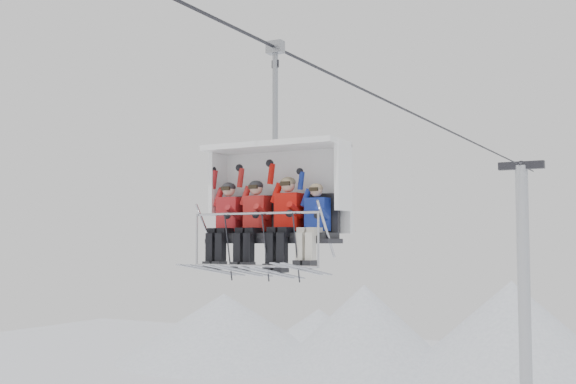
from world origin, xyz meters
The scene contains 8 objects.
ridgeline centered at (-1.58, 42.05, 2.84)m, with size 72.00×21.00×7.00m.
lift_tower_right centered at (0.00, 22.00, 5.78)m, with size 2.00×1.80×13.48m.
haul_cable centered at (0.00, 0.00, 13.30)m, with size 0.06×0.06×50.00m, color #29292E.
chairlift_carrier centered at (0.00, -0.34, 10.72)m, with size 2.58×1.17×3.98m.
skier_far_left centered at (-0.90, -0.65, 10.22)m, with size 0.42×1.69×1.66m.
skier_center_left centered at (-0.33, -0.65, 10.23)m, with size 0.42×1.69×1.68m.
skier_center_right centered at (0.31, -0.65, 10.24)m, with size 0.44×1.69×1.73m.
skier_far_right centered at (0.86, -0.66, 10.18)m, with size 0.38×1.69×1.53m.
Camera 1 is at (6.23, -11.43, 9.84)m, focal length 45.00 mm.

